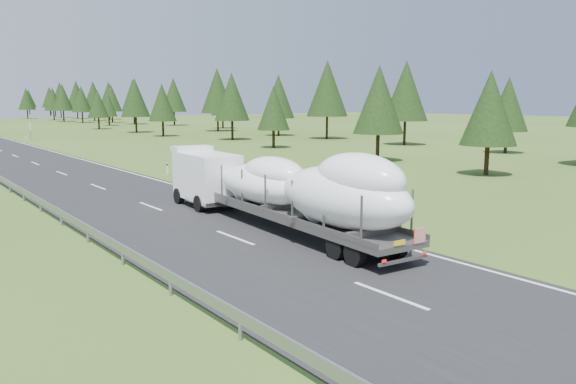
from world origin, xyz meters
TOP-DOWN VIEW (x-y plane):
  - ground at (0.00, 0.00)m, footprint 400.00×400.00m
  - highway_sign at (7.20, 80.00)m, footprint 0.08×0.90m
  - tree_line_right at (40.27, 110.38)m, footprint 28.08×286.26m
  - boat_truck at (2.60, 8.87)m, footprint 3.31×17.54m

SIDE VIEW (x-z plane):
  - ground at x=0.00m, z-range 0.00..0.00m
  - highway_sign at x=7.20m, z-range 0.51..3.11m
  - boat_truck at x=2.60m, z-range 0.07..4.00m
  - tree_line_right at x=40.27m, z-range 0.65..13.07m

